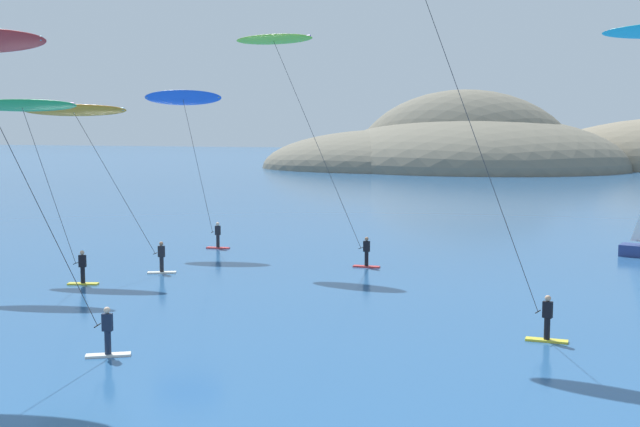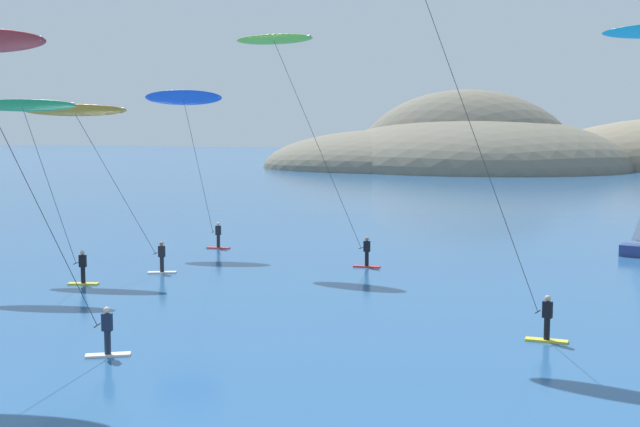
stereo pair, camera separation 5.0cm
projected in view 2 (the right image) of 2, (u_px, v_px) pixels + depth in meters
headland_island at (515, 169)px, 154.20m from camera, size 115.84×56.36×30.34m
kitesurfer_lime at (281, 56)px, 46.00m from camera, size 9.25×2.08×13.12m
kitesurfer_yellow at (434, 21)px, 30.40m from camera, size 8.31×2.41×13.28m
kitesurfer_blue at (186, 109)px, 51.04m from camera, size 5.45×2.51×10.21m
kitesurfer_orange at (81, 123)px, 42.80m from camera, size 8.49×2.54×9.07m
kitesurfer_green at (28, 120)px, 39.24m from camera, size 6.37×2.45×9.20m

